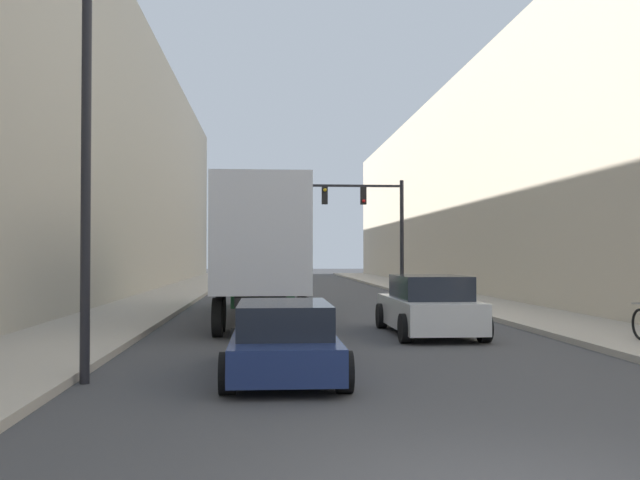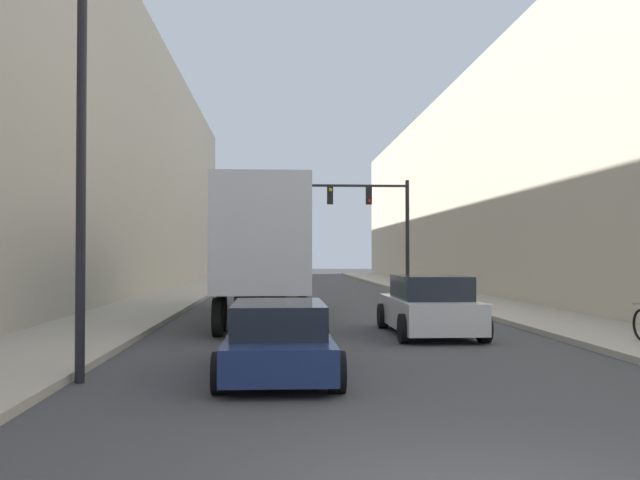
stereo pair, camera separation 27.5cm
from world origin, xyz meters
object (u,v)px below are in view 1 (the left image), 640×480
object	(u,v)px
semi_truck	(262,247)
traffic_signal_gantry	(357,211)
street_lamp	(86,105)
sedan_car	(284,340)
suv_car	(428,306)

from	to	relation	value
semi_truck	traffic_signal_gantry	world-z (taller)	traffic_signal_gantry
traffic_signal_gantry	street_lamp	size ratio (longest dim) A/B	1.13
semi_truck	traffic_signal_gantry	bearing A→B (deg)	69.41
sedan_car	street_lamp	world-z (taller)	street_lamp
sedan_car	suv_car	size ratio (longest dim) A/B	0.99
suv_car	sedan_car	bearing A→B (deg)	-123.45
semi_truck	sedan_car	distance (m)	11.24
semi_truck	sedan_car	size ratio (longest dim) A/B	2.74
traffic_signal_gantry	sedan_car	bearing A→B (deg)	-100.33
sedan_car	street_lamp	size ratio (longest dim) A/B	0.66
suv_car	street_lamp	size ratio (longest dim) A/B	0.67
sedan_car	traffic_signal_gantry	size ratio (longest dim) A/B	0.58
sedan_car	street_lamp	xyz separation A→B (m)	(-3.25, -0.59, 3.94)
sedan_car	street_lamp	distance (m)	5.14
sedan_car	suv_car	bearing A→B (deg)	56.55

